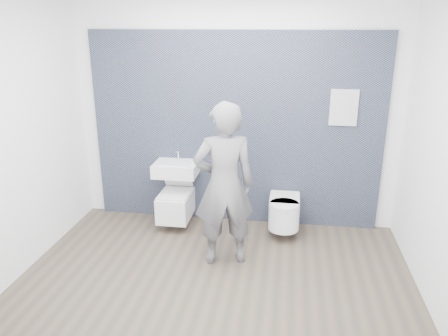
# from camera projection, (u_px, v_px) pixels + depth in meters

# --- Properties ---
(ground) EXTENTS (4.00, 4.00, 0.00)m
(ground) POSITION_uv_depth(u_px,v_px,m) (215.00, 280.00, 4.43)
(ground) COLOR brown
(ground) RESTS_ON ground
(room_shell) EXTENTS (4.00, 4.00, 4.00)m
(room_shell) POSITION_uv_depth(u_px,v_px,m) (214.00, 111.00, 3.87)
(room_shell) COLOR white
(room_shell) RESTS_ON ground
(tile_wall) EXTENTS (3.60, 0.06, 2.40)m
(tile_wall) POSITION_uv_depth(u_px,v_px,m) (234.00, 218.00, 5.80)
(tile_wall) COLOR black
(tile_wall) RESTS_ON ground
(washbasin) EXTENTS (0.54, 0.40, 0.40)m
(washbasin) POSITION_uv_depth(u_px,v_px,m) (176.00, 169.00, 5.45)
(washbasin) COLOR white
(washbasin) RESTS_ON ground
(toilet_square) EXTENTS (0.38, 0.55, 0.68)m
(toilet_square) POSITION_uv_depth(u_px,v_px,m) (176.00, 204.00, 5.52)
(toilet_square) COLOR white
(toilet_square) RESTS_ON ground
(toilet_rounded) EXTENTS (0.37, 0.62, 0.34)m
(toilet_rounded) POSITION_uv_depth(u_px,v_px,m) (284.00, 212.00, 5.29)
(toilet_rounded) COLOR white
(toilet_rounded) RESTS_ON ground
(info_placard) EXTENTS (0.32, 0.03, 0.42)m
(info_placard) POSITION_uv_depth(u_px,v_px,m) (333.00, 227.00, 5.58)
(info_placard) COLOR white
(info_placard) RESTS_ON ground
(visitor) EXTENTS (0.74, 0.59, 1.76)m
(visitor) POSITION_uv_depth(u_px,v_px,m) (224.00, 185.00, 4.51)
(visitor) COLOR slate
(visitor) RESTS_ON ground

